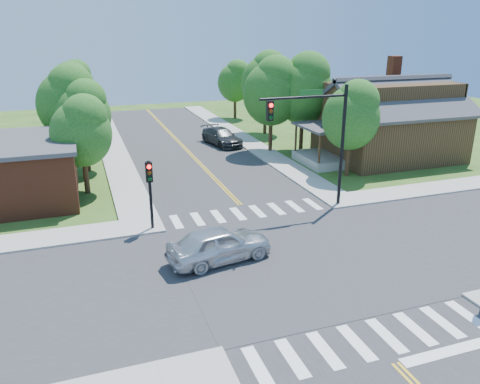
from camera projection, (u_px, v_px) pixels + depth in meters
name	position (u px, v px, depth m)	size (l,w,h in m)	color
ground	(294.00, 260.00, 21.60)	(100.00, 100.00, 0.00)	#2C4F18
road_ns	(294.00, 260.00, 21.59)	(10.00, 90.00, 0.04)	#2D2D30
road_ew	(294.00, 260.00, 21.59)	(90.00, 10.00, 0.04)	#2D2D30
intersection_patch	(294.00, 260.00, 21.60)	(10.20, 10.20, 0.06)	#2D2D30
sidewalk_ne	(381.00, 151.00, 40.58)	(40.00, 40.00, 0.14)	#9E9B93
crosswalk_north	(248.00, 212.00, 27.11)	(8.85, 2.00, 0.01)	white
crosswalk_south	(371.00, 339.00, 16.06)	(8.85, 2.00, 0.01)	white
centerline	(294.00, 259.00, 21.58)	(0.30, 90.00, 0.01)	gold
stop_bar	(460.00, 349.00, 15.60)	(4.60, 0.45, 0.09)	white
signal_mast_ne	(317.00, 128.00, 26.19)	(5.30, 0.42, 7.20)	black
signal_pole_nw	(150.00, 183.00, 23.96)	(0.34, 0.42, 3.80)	black
house_ne	(389.00, 117.00, 37.87)	(13.05, 8.80, 7.11)	#302111
tree_e_a	(353.00, 114.00, 32.55)	(4.06, 3.86, 6.91)	#382314
tree_e_b	(305.00, 87.00, 39.08)	(4.97, 4.72, 8.45)	#382314
tree_e_c	(267.00, 79.00, 46.00)	(4.85, 4.61, 8.24)	#382314
tree_e_d	(236.00, 80.00, 54.42)	(4.02, 3.82, 6.83)	#382314
tree_w_a	(82.00, 129.00, 29.07)	(3.78, 3.59, 6.42)	#382314
tree_w_b	(69.00, 100.00, 34.51)	(4.59, 4.36, 7.81)	#382314
tree_w_c	(70.00, 91.00, 41.83)	(4.39, 4.17, 7.46)	#382314
tree_w_d	(75.00, 82.00, 50.66)	(4.17, 3.96, 7.08)	#382314
tree_house	(273.00, 89.00, 38.86)	(4.80, 4.56, 8.16)	#382314
tree_bldg	(84.00, 111.00, 33.73)	(4.02, 3.82, 6.83)	#382314
car_silver	(219.00, 245.00, 21.26)	(5.08, 2.70, 1.65)	silver
car_dgrey	(222.00, 137.00, 42.71)	(3.10, 5.53, 1.51)	#2C2F31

